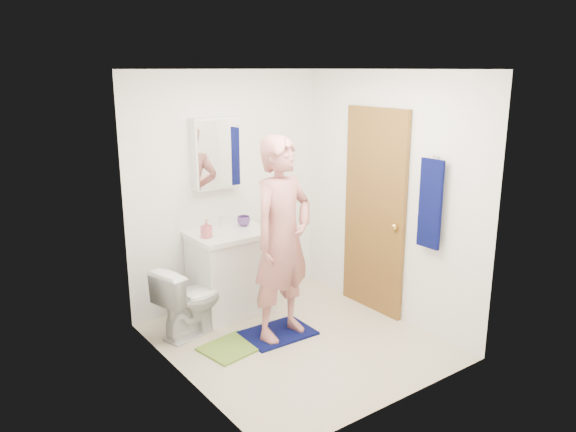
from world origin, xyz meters
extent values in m
cube|color=beige|center=(0.00, 0.00, -0.01)|extent=(2.20, 2.40, 0.02)
cube|color=white|center=(0.00, 0.00, 2.41)|extent=(2.20, 2.40, 0.02)
cube|color=white|center=(0.00, 1.21, 1.20)|extent=(2.20, 0.02, 2.40)
cube|color=white|center=(0.00, -1.21, 1.20)|extent=(2.20, 0.02, 2.40)
cube|color=white|center=(-1.11, 0.00, 1.20)|extent=(0.02, 2.40, 2.40)
cube|color=white|center=(1.11, 0.00, 1.20)|extent=(0.02, 2.40, 2.40)
cube|color=white|center=(-0.15, 0.91, 0.40)|extent=(0.75, 0.55, 0.80)
cube|color=white|center=(-0.15, 0.91, 0.83)|extent=(0.79, 0.59, 0.05)
cylinder|color=white|center=(-0.15, 0.91, 0.84)|extent=(0.40, 0.40, 0.03)
cylinder|color=silver|center=(-0.15, 1.09, 0.91)|extent=(0.03, 0.03, 0.12)
cube|color=white|center=(-0.15, 1.14, 1.60)|extent=(0.50, 0.12, 0.70)
cube|color=white|center=(-0.15, 1.08, 1.60)|extent=(0.46, 0.01, 0.66)
cube|color=olive|center=(1.07, 0.15, 1.02)|extent=(0.05, 0.80, 2.05)
sphere|color=gold|center=(1.03, -0.17, 0.95)|extent=(0.07, 0.07, 0.07)
cube|color=#070C46|center=(1.03, -0.57, 1.25)|extent=(0.03, 0.24, 0.80)
cylinder|color=silver|center=(1.07, -0.57, 1.67)|extent=(0.06, 0.02, 0.02)
imported|color=white|center=(-0.70, 0.71, 0.34)|extent=(0.74, 0.54, 0.68)
cube|color=#070C46|center=(-0.07, 0.21, 0.01)|extent=(0.65, 0.47, 0.02)
cube|color=olive|center=(-0.56, 0.23, 0.01)|extent=(0.56, 0.49, 0.02)
imported|color=#D4636E|center=(-0.43, 0.86, 0.94)|extent=(0.10, 0.10, 0.18)
imported|color=#583A80|center=(0.07, 1.00, 0.90)|extent=(0.16, 0.16, 0.10)
imported|color=#B46A65|center=(-0.05, 0.16, 0.94)|extent=(0.74, 0.56, 1.84)
camera|label=1|loc=(-2.81, -3.71, 2.41)|focal=35.00mm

